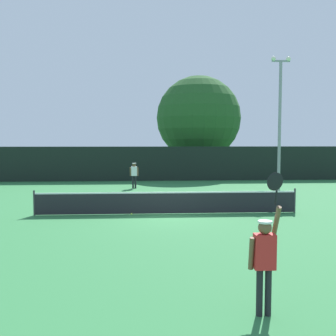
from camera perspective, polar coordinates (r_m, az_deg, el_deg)
ground_plane at (r=17.09m, az=-0.13°, el=-6.69°), size 120.00×120.00×0.00m
tennis_net at (r=17.00m, az=-0.13°, el=-4.99°), size 11.36×0.08×1.07m
perimeter_fence at (r=30.84m, az=-1.66°, el=0.63°), size 32.74×0.12×2.70m
player_serving at (r=7.43m, az=13.89°, el=-11.85°), size 0.67×0.40×2.60m
player_receiving at (r=26.07m, az=-4.94°, el=-0.70°), size 0.57×0.25×1.68m
tennis_ball at (r=16.99m, az=-5.32°, el=-6.65°), size 0.07×0.07×0.07m
light_pole at (r=24.64m, az=15.94°, el=7.29°), size 1.18×0.28×8.16m
large_tree at (r=36.56m, az=4.46°, el=7.24°), size 7.72×7.72×9.10m
parked_car_near at (r=37.64m, az=-14.22°, el=0.25°), size 2.17×4.32×1.69m
parked_car_mid at (r=36.32m, az=-5.78°, el=0.22°), size 2.39×4.40×1.69m
parked_car_far at (r=39.26m, az=12.36°, el=0.43°), size 2.34×4.38×1.69m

